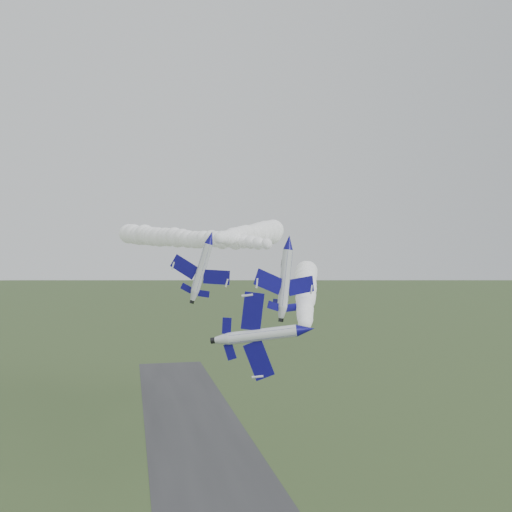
{
  "coord_description": "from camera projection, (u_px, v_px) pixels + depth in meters",
  "views": [
    {
      "loc": [
        -15.49,
        -67.83,
        42.38
      ],
      "look_at": [
        2.88,
        15.14,
        42.39
      ],
      "focal_mm": 40.0,
      "sensor_mm": 36.0,
      "label": 1
    }
  ],
  "objects": [
    {
      "name": "runway",
      "position": [
        221.0,
        500.0,
        98.86
      ],
      "size": [
        24.0,
        260.0,
        0.04
      ],
      "primitive_type": "cube",
      "color": "#313133",
      "rests_on": "ground"
    },
    {
      "name": "jet_pair_left",
      "position": [
        210.0,
        237.0,
        84.67
      ],
      "size": [
        8.98,
        10.69,
        3.54
      ],
      "rotation": [
        0.0,
        0.29,
        -0.43
      ],
      "color": "silver"
    },
    {
      "name": "smoke_trail_jet_lead",
      "position": [
        306.0,
        289.0,
        109.14
      ],
      "size": [
        25.03,
        69.57,
        4.97
      ],
      "primitive_type": null,
      "rotation": [
        0.0,
        0.0,
        -0.29
      ],
      "color": "white"
    },
    {
      "name": "smoke_trail_jet_pair_left",
      "position": [
        252.0,
        234.0,
        117.64
      ],
      "size": [
        31.03,
        59.26,
        5.57
      ],
      "primitive_type": null,
      "rotation": [
        0.0,
        0.0,
        -0.43
      ],
      "color": "white"
    },
    {
      "name": "jet_pair_right",
      "position": [
        289.0,
        242.0,
        86.56
      ],
      "size": [
        11.03,
        12.78,
        3.36
      ],
      "rotation": [
        0.0,
        0.12,
        0.37
      ],
      "color": "silver"
    },
    {
      "name": "jet_lead",
      "position": [
        306.0,
        330.0,
        70.4
      ],
      "size": [
        6.39,
        12.87,
        10.73
      ],
      "rotation": [
        0.0,
        1.44,
        -0.29
      ],
      "color": "silver"
    },
    {
      "name": "smoke_trail_jet_pair_right",
      "position": [
        181.0,
        238.0,
        120.62
      ],
      "size": [
        31.1,
        70.13,
        5.09
      ],
      "primitive_type": null,
      "rotation": [
        0.0,
        0.0,
        0.37
      ],
      "color": "white"
    }
  ]
}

